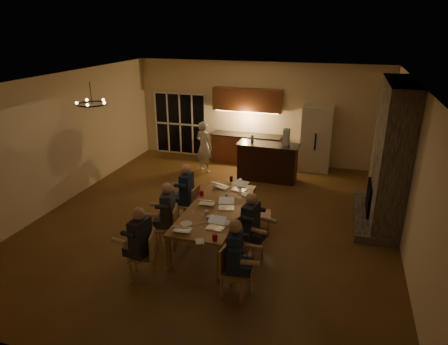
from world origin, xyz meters
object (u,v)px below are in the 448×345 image
Objects in this scene: bar_island at (267,162)px; person_left_far at (187,193)px; chair_right_far at (261,214)px; laptop_f at (239,186)px; person_left_mid at (168,214)px; mug_mid at (227,196)px; chandelier at (92,104)px; chair_left_far at (188,204)px; person_right_mid at (251,226)px; bar_bottle at (252,139)px; chair_left_mid at (166,227)px; plate_far at (247,195)px; standing_person at (204,147)px; plate_near at (225,223)px; refrigerator at (316,139)px; can_silver at (208,219)px; person_right_near at (235,257)px; can_cola at (231,179)px; chair_right_near at (236,272)px; mug_front at (206,213)px; person_left_near at (141,243)px; mug_back at (214,188)px; plate_left at (186,224)px; redcup_mid at (202,193)px; bar_blender at (286,137)px; laptop_a at (182,225)px; chair_left_near at (142,255)px; redcup_near at (215,237)px; redcup_far at (240,181)px; chair_right_mid at (250,238)px; laptop_d at (226,203)px; dining_table at (216,224)px; laptop_b at (215,223)px; laptop_e at (222,183)px; laptop_c at (207,199)px.

bar_island is 3.33m from person_left_far.
chair_right_far is 2.78× the size of laptop_f.
mug_mid is (0.94, 1.00, 0.11)m from person_left_mid.
chair_left_far is at bearing 18.49° from chandelier.
bar_island is 1.27× the size of person_right_mid.
bar_bottle is at bearing 5.98° from chair_right_far.
chair_left_mid is 3.34× the size of plate_far.
person_left_far is 0.87× the size of standing_person.
standing_person reaches higher than plate_near.
can_silver is at bearing -105.44° from refrigerator.
person_right_near is 3.21m from can_cola.
chair_left_far is at bearing 48.12° from chair_right_near.
mug_front is at bearing -7.83° from chandelier.
person_left_near is 2.57m from mug_back.
plate_left is 4.57m from bar_bottle.
chair_right_far is at bearing 12.86° from person_right_mid.
mug_front is at bearing 47.30° from chair_right_near.
mug_mid reaches higher than plate_far.
chair_right_near is 2.53m from redcup_mid.
bar_blender reaches higher than person_left_mid.
laptop_a reaches higher than plate_near.
chair_left_near is 1.35m from redcup_near.
chandelier is 5.16× the size of redcup_far.
bar_bottle reaches higher than mug_front.
mug_mid is at bearing 6.84° from redcup_mid.
mug_back is (-1.17, 1.37, 0.36)m from chair_right_mid.
bar_bottle reaches higher than chair_right_far.
laptop_d is at bearing 104.08° from person_left_mid.
mug_mid is at bearing 166.59° from person_left_near.
chandelier is (-2.66, -0.03, 2.38)m from dining_table.
bar_blender reaches higher than can_silver.
dining_table is at bearing -98.46° from mug_mid.
chair_right_near is at bearing -82.78° from bar_island.
mug_back is (-1.21, 2.51, 0.36)m from chair_right_near.
laptop_d is at bearing 59.07° from plate_left.
person_right_mid is at bearing -77.19° from bar_bottle.
person_left_mid is 4.31× the size of laptop_b.
bar_island is at bearing 78.55° from can_cola.
laptop_e is at bearing -92.00° from bar_bottle.
laptop_b and laptop_e have the same top height.
refrigerator reaches higher than plate_far.
person_right_mid reaches higher than redcup_far.
standing_person is at bearing -162.15° from person_left_near.
chair_left_near is at bearing -1.90° from person_left_far.
standing_person is (-2.46, 5.41, 0.10)m from person_right_near.
mug_back is (-0.10, 0.77, -0.06)m from laptop_c.
redcup_mid is (0.38, 0.94, 0.12)m from person_left_mid.
chair_right_near is at bearing -62.34° from laptop_f.
laptop_e is at bearing 139.97° from standing_person.
plate_near is at bearing -74.81° from mug_mid.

